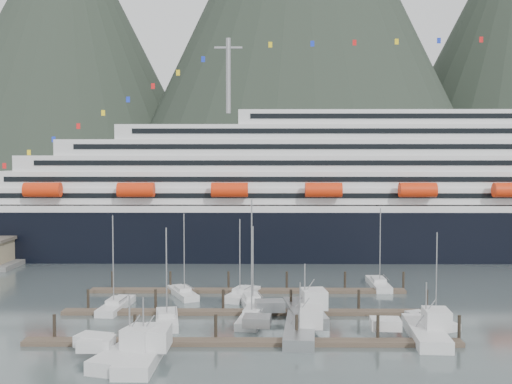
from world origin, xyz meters
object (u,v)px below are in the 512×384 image
Objects in this scene: cruise_ship at (413,198)px; sailboat_a at (167,320)px; sailboat_c at (252,303)px; trawler_d at (424,330)px; sailboat_b at (116,306)px; trawler_a at (142,351)px; sailboat_f at (242,295)px; sailboat_h at (431,321)px; sailboat_d at (253,316)px; trawler_b at (129,350)px; sailboat_e at (183,293)px; sailboat_g at (378,284)px; trawler_c at (299,327)px; trawler_e at (304,311)px.

sailboat_a is at bearing -128.24° from cruise_ship.
sailboat_c reaches higher than trawler_d.
trawler_a is (7.59, -20.36, 0.48)m from sailboat_b.
sailboat_f reaches higher than sailboat_h.
sailboat_d is at bearing -89.82° from sailboat_a.
trawler_b is at bearing 149.39° from sailboat_d.
sailboat_e is (-10.37, 5.80, -0.00)m from sailboat_c.
sailboat_d reaches higher than sailboat_f.
sailboat_g is 0.98× the size of trawler_c.
sailboat_d is 12.44m from sailboat_f.
sailboat_a reaches higher than trawler_e.
sailboat_d is (18.63, -5.26, 0.02)m from sailboat_b.
trawler_c is (-14.36, -26.30, 0.46)m from sailboat_g.
sailboat_a reaches higher than trawler_a.
sailboat_d is at bearing -151.69° from sailboat_f.
trawler_d is (-0.20, -27.56, 0.49)m from sailboat_g.
sailboat_a reaches higher than trawler_d.
trawler_c is (-28.65, -61.25, -11.17)m from cruise_ship.
trawler_c is at bearing -139.14° from sailboat_f.
trawler_c is at bearing -115.07° from cruise_ship.
sailboat_d is at bearing 171.24° from sailboat_c.
sailboat_a is 32.60m from sailboat_h.
trawler_b is 0.86× the size of trawler_c.
cruise_ship is at bearing -19.93° from trawler_c.
sailboat_f is 29.37m from trawler_b.
trawler_c is (5.33, -6.41, 0.43)m from sailboat_d.
sailboat_d is at bearing 135.60° from sailboat_g.
sailboat_b is at bearing 75.30° from trawler_d.
sailboat_f reaches higher than trawler_b.
sailboat_c is 0.96× the size of trawler_d.
sailboat_e is at bearing 47.98° from trawler_e.
cruise_ship is 15.84× the size of sailboat_b.
trawler_c is at bearing 82.34° from sailboat_h.
trawler_e is at bearing -124.27° from sailboat_f.
trawler_b is at bearing 87.97° from sailboat_h.
sailboat_b is 0.84× the size of sailboat_d.
trawler_d is at bearing -102.65° from sailboat_d.
sailboat_f is (-35.77, -42.52, -11.63)m from cruise_ship.
sailboat_d is at bearing -121.78° from cruise_ship.
cruise_ship is 73.02m from sailboat_a.
cruise_ship is 73.22m from sailboat_b.
sailboat_h is (40.58, -7.07, -0.02)m from sailboat_b.
sailboat_f is at bearing 25.95° from trawler_c.
cruise_ship is 16.86× the size of sailboat_a.
sailboat_g is 1.08× the size of trawler_e.
trawler_e is at bearing -33.25° from trawler_b.
sailboat_f is 28.94m from trawler_a.
sailboat_a reaches higher than sailboat_f.
cruise_ship reaches higher than trawler_a.
sailboat_g is (19.69, 19.89, -0.02)m from sailboat_d.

